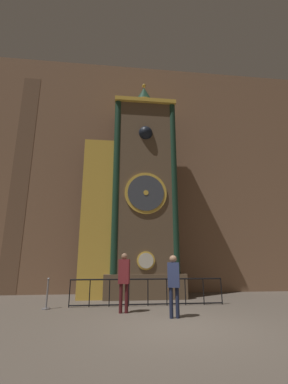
{
  "coord_description": "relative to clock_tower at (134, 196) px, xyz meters",
  "views": [
    {
      "loc": [
        -1.65,
        -6.81,
        1.66
      ],
      "look_at": [
        -0.34,
        5.04,
        4.74
      ],
      "focal_mm": 24.0,
      "sensor_mm": 36.0,
      "label": 1
    }
  ],
  "objects": [
    {
      "name": "visitor_near",
      "position": [
        -0.53,
        -3.15,
        -3.42
      ],
      "size": [
        0.38,
        0.3,
        1.81
      ],
      "rotation": [
        0.0,
        0.0,
        -0.25
      ],
      "color": "#461518",
      "rests_on": "ground_plane"
    },
    {
      "name": "visitor_far",
      "position": [
        0.9,
        -4.02,
        -3.46
      ],
      "size": [
        0.39,
        0.31,
        1.74
      ],
      "rotation": [
        0.0,
        0.0,
        -0.29
      ],
      "color": "#1B213A",
      "rests_on": "ground_plane"
    },
    {
      "name": "stanchion_post",
      "position": [
        -3.09,
        -2.22,
        -4.19
      ],
      "size": [
        0.28,
        0.28,
        1.01
      ],
      "color": "gray",
      "rests_on": "ground_plane"
    },
    {
      "name": "railing_fence",
      "position": [
        0.38,
        -2.01,
        -3.99
      ],
      "size": [
        5.58,
        0.05,
        0.94
      ],
      "color": "black",
      "rests_on": "ground_plane"
    },
    {
      "name": "ground_plane",
      "position": [
        0.81,
        -5.01,
        -4.51
      ],
      "size": [
        28.0,
        28.0,
        0.0
      ],
      "primitive_type": "plane",
      "color": "brown"
    },
    {
      "name": "cathedral_back_wall",
      "position": [
        0.72,
        1.55,
        1.94
      ],
      "size": [
        24.0,
        0.32,
        12.92
      ],
      "color": "#846047",
      "rests_on": "ground_plane"
    },
    {
      "name": "clock_tower",
      "position": [
        0.0,
        0.0,
        0.0
      ],
      "size": [
        4.6,
        1.79,
        10.75
      ],
      "color": "brown",
      "rests_on": "ground_plane"
    }
  ]
}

